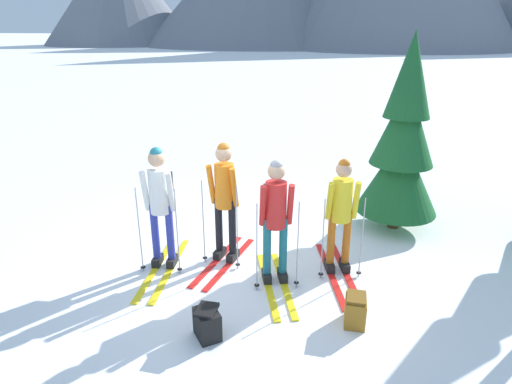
{
  "coord_description": "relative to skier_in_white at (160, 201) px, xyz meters",
  "views": [
    {
      "loc": [
        1.56,
        -5.48,
        3.31
      ],
      "look_at": [
        0.19,
        0.37,
        1.05
      ],
      "focal_mm": 30.94,
      "sensor_mm": 36.0,
      "label": 1
    }
  ],
  "objects": [
    {
      "name": "skier_in_orange",
      "position": [
        0.82,
        0.37,
        -0.01
      ],
      "size": [
        0.6,
        1.67,
        1.82
      ],
      "color": "red",
      "rests_on": "ground"
    },
    {
      "name": "skier_in_white",
      "position": [
        0.0,
        0.0,
        0.0
      ],
      "size": [
        0.61,
        1.82,
        1.8
      ],
      "color": "yellow",
      "rests_on": "ground"
    },
    {
      "name": "ground_plane",
      "position": [
        1.05,
        0.22,
        -1.02
      ],
      "size": [
        400.0,
        400.0,
        0.0
      ],
      "primitive_type": "plane",
      "color": "white"
    },
    {
      "name": "backpack_on_snow_front",
      "position": [
        2.75,
        -0.75,
        -0.84
      ],
      "size": [
        0.25,
        0.33,
        0.38
      ],
      "color": "#99661E",
      "rests_on": "ground"
    },
    {
      "name": "backpack_on_snow_beside",
      "position": [
        1.14,
        -1.38,
        -0.84
      ],
      "size": [
        0.39,
        0.4,
        0.38
      ],
      "color": "black",
      "rests_on": "ground"
    },
    {
      "name": "skier_in_red",
      "position": [
        1.65,
        -0.04,
        -0.03
      ],
      "size": [
        0.86,
        1.66,
        1.75
      ],
      "color": "yellow",
      "rests_on": "ground"
    },
    {
      "name": "pine_tree_mid",
      "position": [
        3.35,
        2.16,
        0.48
      ],
      "size": [
        1.36,
        1.36,
        3.28
      ],
      "color": "#51381E",
      "rests_on": "ground"
    },
    {
      "name": "skier_in_yellow",
      "position": [
        2.48,
        0.41,
        -0.11
      ],
      "size": [
        0.81,
        1.8,
        1.68
      ],
      "color": "red",
      "rests_on": "ground"
    }
  ]
}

